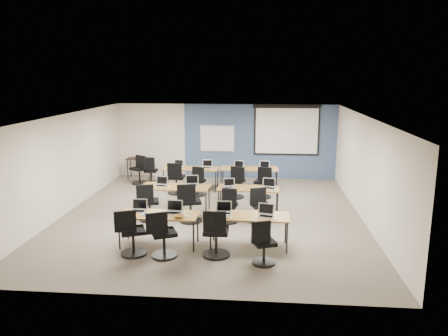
# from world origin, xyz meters

# --- Properties ---
(floor) EXTENTS (8.00, 9.00, 0.02)m
(floor) POSITION_xyz_m (0.00, 0.00, 0.00)
(floor) COLOR #6B6354
(floor) RESTS_ON ground
(ceiling) EXTENTS (8.00, 9.00, 0.02)m
(ceiling) POSITION_xyz_m (0.00, 0.00, 2.70)
(ceiling) COLOR white
(ceiling) RESTS_ON ground
(wall_back) EXTENTS (8.00, 0.04, 2.70)m
(wall_back) POSITION_xyz_m (0.00, 4.50, 1.35)
(wall_back) COLOR beige
(wall_back) RESTS_ON ground
(wall_front) EXTENTS (8.00, 0.04, 2.70)m
(wall_front) POSITION_xyz_m (0.00, -4.50, 1.35)
(wall_front) COLOR beige
(wall_front) RESTS_ON ground
(wall_left) EXTENTS (0.04, 9.00, 2.70)m
(wall_left) POSITION_xyz_m (-4.00, 0.00, 1.35)
(wall_left) COLOR beige
(wall_left) RESTS_ON ground
(wall_right) EXTENTS (0.04, 9.00, 2.70)m
(wall_right) POSITION_xyz_m (4.00, 0.00, 1.35)
(wall_right) COLOR beige
(wall_right) RESTS_ON ground
(blue_accent_panel) EXTENTS (5.50, 0.04, 2.70)m
(blue_accent_panel) POSITION_xyz_m (1.25, 4.47, 1.35)
(blue_accent_panel) COLOR #3D5977
(blue_accent_panel) RESTS_ON wall_back
(whiteboard) EXTENTS (1.28, 0.03, 0.98)m
(whiteboard) POSITION_xyz_m (-0.30, 4.43, 1.45)
(whiteboard) COLOR #AFB5C1
(whiteboard) RESTS_ON wall_back
(projector_screen) EXTENTS (2.40, 0.10, 1.82)m
(projector_screen) POSITION_xyz_m (2.20, 4.41, 1.89)
(projector_screen) COLOR black
(projector_screen) RESTS_ON wall_back
(training_table_front_left) EXTENTS (1.76, 0.73, 0.73)m
(training_table_front_left) POSITION_xyz_m (-0.91, -2.21, 0.68)
(training_table_front_left) COLOR #A17337
(training_table_front_left) RESTS_ON floor
(training_table_front_right) EXTENTS (1.76, 0.73, 0.73)m
(training_table_front_right) POSITION_xyz_m (1.08, -2.13, 0.68)
(training_table_front_right) COLOR olive
(training_table_front_right) RESTS_ON floor
(training_table_mid_left) EXTENTS (1.91, 0.80, 0.73)m
(training_table_mid_left) POSITION_xyz_m (-1.03, 0.22, 0.69)
(training_table_mid_left) COLOR #91603F
(training_table_mid_left) RESTS_ON floor
(training_table_mid_right) EXTENTS (1.69, 0.70, 0.73)m
(training_table_mid_right) POSITION_xyz_m (0.99, 0.23, 0.68)
(training_table_mid_right) COLOR #8B5E3D
(training_table_mid_right) RESTS_ON floor
(training_table_back_left) EXTENTS (1.82, 0.76, 0.73)m
(training_table_back_left) POSITION_xyz_m (-0.99, 2.62, 0.69)
(training_table_back_left) COLOR olive
(training_table_back_left) RESTS_ON floor
(training_table_back_right) EXTENTS (1.91, 0.80, 0.73)m
(training_table_back_right) POSITION_xyz_m (0.92, 2.78, 0.69)
(training_table_back_right) COLOR brown
(training_table_back_right) RESTS_ON floor
(laptop_0) EXTENTS (0.34, 0.29, 0.26)m
(laptop_0) POSITION_xyz_m (-1.41, -2.04, 0.79)
(laptop_0) COLOR #B8B8C6
(laptop_0) RESTS_ON training_table_front_left
(mouse_0) EXTENTS (0.08, 0.11, 0.03)m
(mouse_0) POSITION_xyz_m (-1.25, -2.31, 0.74)
(mouse_0) COLOR white
(mouse_0) RESTS_ON training_table_front_left
(task_chair_0) EXTENTS (0.59, 0.55, 1.03)m
(task_chair_0) POSITION_xyz_m (-1.37, -2.81, 0.43)
(task_chair_0) COLOR black
(task_chair_0) RESTS_ON floor
(laptop_1) EXTENTS (0.36, 0.30, 0.27)m
(laptop_1) POSITION_xyz_m (-0.59, -2.10, 0.80)
(laptop_1) COLOR #B6B6B6
(laptop_1) RESTS_ON training_table_front_left
(mouse_1) EXTENTS (0.07, 0.10, 0.03)m
(mouse_1) POSITION_xyz_m (-0.27, -2.32, 0.74)
(mouse_1) COLOR white
(mouse_1) RESTS_ON training_table_front_left
(task_chair_1) EXTENTS (0.59, 0.55, 1.03)m
(task_chair_1) POSITION_xyz_m (-0.69, -2.86, 0.43)
(task_chair_1) COLOR black
(task_chair_1) RESTS_ON floor
(laptop_2) EXTENTS (0.35, 0.29, 0.26)m
(laptop_2) POSITION_xyz_m (0.51, -2.04, 0.79)
(laptop_2) COLOR #B4B4C3
(laptop_2) RESTS_ON training_table_front_right
(mouse_2) EXTENTS (0.07, 0.10, 0.03)m
(mouse_2) POSITION_xyz_m (0.70, -2.36, 0.74)
(mouse_2) COLOR white
(mouse_2) RESTS_ON training_table_front_right
(task_chair_2) EXTENTS (0.58, 0.58, 1.05)m
(task_chair_2) POSITION_xyz_m (0.41, -2.74, 0.44)
(task_chair_2) COLOR black
(task_chair_2) RESTS_ON floor
(laptop_3) EXTENTS (0.35, 0.30, 0.26)m
(laptop_3) POSITION_xyz_m (1.45, -2.15, 0.79)
(laptop_3) COLOR #A8A7AB
(laptop_3) RESTS_ON training_table_front_right
(mouse_3) EXTENTS (0.07, 0.10, 0.03)m
(mouse_3) POSITION_xyz_m (1.66, -2.35, 0.74)
(mouse_3) COLOR white
(mouse_3) RESTS_ON training_table_front_right
(task_chair_3) EXTENTS (0.50, 0.47, 0.96)m
(task_chair_3) POSITION_xyz_m (1.40, -3.04, 0.39)
(task_chair_3) COLOR black
(task_chair_3) RESTS_ON floor
(laptop_4) EXTENTS (0.33, 0.28, 0.25)m
(laptop_4) POSITION_xyz_m (-1.42, 0.24, 0.79)
(laptop_4) COLOR #B1B1B3
(laptop_4) RESTS_ON training_table_mid_left
(mouse_4) EXTENTS (0.07, 0.10, 0.03)m
(mouse_4) POSITION_xyz_m (-1.18, 0.08, 0.74)
(mouse_4) COLOR white
(mouse_4) RESTS_ON training_table_mid_left
(task_chair_4) EXTENTS (0.54, 0.54, 1.02)m
(task_chair_4) POSITION_xyz_m (-1.57, -0.63, 0.42)
(task_chair_4) COLOR black
(task_chair_4) RESTS_ON floor
(laptop_5) EXTENTS (0.36, 0.30, 0.27)m
(laptop_5) POSITION_xyz_m (-0.60, 0.38, 0.80)
(laptop_5) COLOR #B0B0B0
(laptop_5) RESTS_ON training_table_mid_left
(mouse_5) EXTENTS (0.07, 0.11, 0.04)m
(mouse_5) POSITION_xyz_m (-0.39, 0.17, 0.74)
(mouse_5) COLOR white
(mouse_5) RESTS_ON training_table_mid_left
(task_chair_5) EXTENTS (0.59, 0.58, 1.05)m
(task_chair_5) POSITION_xyz_m (-0.49, -0.62, 0.44)
(task_chair_5) COLOR black
(task_chair_5) RESTS_ON floor
(laptop_6) EXTENTS (0.31, 0.26, 0.24)m
(laptop_6) POSITION_xyz_m (0.45, 0.23, 0.79)
(laptop_6) COLOR #B0B0B6
(laptop_6) RESTS_ON training_table_mid_right
(mouse_6) EXTENTS (0.06, 0.09, 0.03)m
(mouse_6) POSITION_xyz_m (0.80, 0.09, 0.74)
(mouse_6) COLOR white
(mouse_6) RESTS_ON training_table_mid_right
(task_chair_6) EXTENTS (0.47, 0.47, 0.95)m
(task_chair_6) POSITION_xyz_m (0.52, -0.59, 0.39)
(task_chair_6) COLOR black
(task_chair_6) RESTS_ON floor
(laptop_7) EXTENTS (0.35, 0.29, 0.26)m
(laptop_7) POSITION_xyz_m (1.54, 0.25, 0.79)
(laptop_7) COLOR silver
(laptop_7) RESTS_ON training_table_mid_right
(mouse_7) EXTENTS (0.08, 0.11, 0.03)m
(mouse_7) POSITION_xyz_m (1.76, 0.03, 0.74)
(mouse_7) COLOR white
(mouse_7) RESTS_ON training_table_mid_right
(task_chair_7) EXTENTS (0.52, 0.50, 0.98)m
(task_chair_7) POSITION_xyz_m (1.31, -0.57, 0.40)
(task_chair_7) COLOR black
(task_chair_7) RESTS_ON floor
(laptop_8) EXTENTS (0.32, 0.27, 0.24)m
(laptop_8) POSITION_xyz_m (-1.42, 2.71, 0.79)
(laptop_8) COLOR #AEAEB5
(laptop_8) RESTS_ON training_table_back_left
(mouse_8) EXTENTS (0.08, 0.11, 0.04)m
(mouse_8) POSITION_xyz_m (-1.32, 2.57, 0.74)
(mouse_8) COLOR white
(mouse_8) RESTS_ON training_table_back_left
(task_chair_8) EXTENTS (0.56, 0.56, 1.04)m
(task_chair_8) POSITION_xyz_m (-1.38, 2.04, 0.43)
(task_chair_8) COLOR black
(task_chair_8) RESTS_ON floor
(laptop_9) EXTENTS (0.34, 0.29, 0.25)m
(laptop_9) POSITION_xyz_m (-0.46, 2.72, 0.79)
(laptop_9) COLOR silver
(laptop_9) RESTS_ON training_table_back_left
(mouse_9) EXTENTS (0.06, 0.09, 0.03)m
(mouse_9) POSITION_xyz_m (-0.27, 2.55, 0.74)
(mouse_9) COLOR white
(mouse_9) RESTS_ON training_table_back_left
(task_chair_9) EXTENTS (0.49, 0.48, 0.96)m
(task_chair_9) POSITION_xyz_m (-0.66, 1.87, 0.40)
(task_chair_9) COLOR black
(task_chair_9) RESTS_ON floor
(laptop_10) EXTENTS (0.33, 0.28, 0.25)m
(laptop_10) POSITION_xyz_m (0.59, 2.70, 0.79)
(laptop_10) COLOR #B7B6C2
(laptop_10) RESTS_ON training_table_back_right
(mouse_10) EXTENTS (0.08, 0.11, 0.04)m
(mouse_10) POSITION_xyz_m (0.73, 2.53, 0.74)
(mouse_10) COLOR white
(mouse_10) RESTS_ON training_table_back_right
(task_chair_10) EXTENTS (0.57, 0.55, 1.02)m
(task_chair_10) POSITION_xyz_m (0.56, 1.72, 0.42)
(task_chair_10) COLOR black
(task_chair_10) RESTS_ON floor
(laptop_11) EXTENTS (0.33, 0.28, 0.25)m
(laptop_11) POSITION_xyz_m (1.43, 2.70, 0.79)
(laptop_11) COLOR silver
(laptop_11) RESTS_ON training_table_back_right
(mouse_11) EXTENTS (0.07, 0.10, 0.03)m
(mouse_11) POSITION_xyz_m (1.75, 2.48, 0.74)
(mouse_11) COLOR white
(mouse_11) RESTS_ON training_table_back_right
(task_chair_11) EXTENTS (0.53, 0.53, 1.01)m
(task_chair_11) POSITION_xyz_m (1.39, 1.81, 0.42)
(task_chair_11) COLOR black
(task_chair_11) RESTS_ON floor
(blue_mousepad) EXTENTS (0.25, 0.22, 0.01)m
(blue_mousepad) POSITION_xyz_m (-1.12, -2.29, 0.73)
(blue_mousepad) COLOR navy
(blue_mousepad) RESTS_ON training_table_front_left
(snack_bowl) EXTENTS (0.25, 0.25, 0.05)m
(snack_bowl) POSITION_xyz_m (-0.42, -2.42, 0.76)
(snack_bowl) COLOR brown
(snack_bowl) RESTS_ON training_table_front_left
(snack_plate) EXTENTS (0.20, 0.20, 0.01)m
(snack_plate) POSITION_xyz_m (0.48, -2.33, 0.74)
(snack_plate) COLOR white
(snack_plate) RESTS_ON training_table_front_right
(coffee_cup) EXTENTS (0.07, 0.07, 0.06)m
(coffee_cup) POSITION_xyz_m (0.62, -2.39, 0.77)
(coffee_cup) COLOR white
(coffee_cup) RESTS_ON snack_plate
(utility_table) EXTENTS (0.91, 0.51, 0.75)m
(utility_table) POSITION_xyz_m (-3.12, 4.04, 0.66)
(utility_table) COLOR black
(utility_table) RESTS_ON floor
(spare_chair_a) EXTENTS (0.47, 0.47, 0.95)m
(spare_chair_a) POSITION_xyz_m (-2.52, 3.27, 0.39)
(spare_chair_a) COLOR black
(spare_chair_a) RESTS_ON floor
(spare_chair_b) EXTENTS (0.64, 0.57, 1.04)m
(spare_chair_b) POSITION_xyz_m (-2.87, 3.18, 0.43)
(spare_chair_b) COLOR black
(spare_chair_b) RESTS_ON floor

